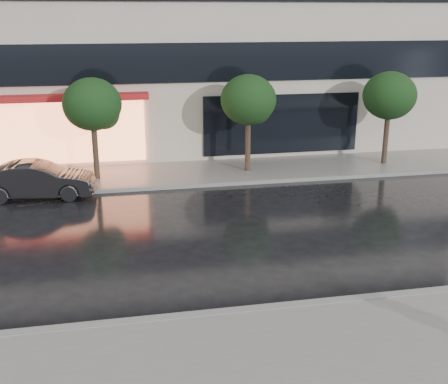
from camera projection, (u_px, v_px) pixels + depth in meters
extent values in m
plane|color=black|center=(223.00, 294.00, 13.04)|extent=(120.00, 120.00, 0.00)
cube|color=slate|center=(258.00, 376.00, 9.99)|extent=(60.00, 4.50, 0.12)
cube|color=slate|center=(174.00, 174.00, 22.60)|extent=(60.00, 3.50, 0.12)
cube|color=gray|center=(231.00, 313.00, 12.09)|extent=(60.00, 0.25, 0.14)
cube|color=gray|center=(179.00, 186.00, 20.97)|extent=(60.00, 0.25, 0.14)
cube|color=black|center=(166.00, 63.00, 22.90)|extent=(28.00, 0.12, 1.60)
cube|color=#FF8C59|center=(71.00, 132.00, 22.95)|extent=(6.00, 0.10, 2.60)
cube|color=red|center=(67.00, 98.00, 22.21)|extent=(6.40, 0.70, 0.25)
cube|color=black|center=(282.00, 124.00, 24.65)|extent=(7.00, 0.10, 2.60)
cylinder|color=#33261C|center=(96.00, 154.00, 21.50)|extent=(0.22, 0.22, 2.20)
ellipsoid|color=#163314|center=(92.00, 104.00, 20.92)|extent=(2.20, 2.20, 1.98)
sphere|color=#163314|center=(104.00, 114.00, 21.30)|extent=(1.20, 1.20, 1.20)
cylinder|color=#33261C|center=(248.00, 147.00, 22.61)|extent=(0.22, 0.22, 2.20)
ellipsoid|color=#163314|center=(248.00, 100.00, 22.04)|extent=(2.20, 2.20, 1.98)
sphere|color=#163314|center=(257.00, 109.00, 22.42)|extent=(1.20, 1.20, 1.20)
cylinder|color=#33261C|center=(386.00, 141.00, 23.73)|extent=(0.22, 0.22, 2.20)
ellipsoid|color=#163314|center=(390.00, 96.00, 23.15)|extent=(2.20, 2.20, 1.98)
sphere|color=#163314|center=(395.00, 104.00, 23.53)|extent=(1.20, 1.20, 1.20)
imported|color=black|center=(38.00, 180.00, 19.68)|extent=(4.02, 1.67, 1.29)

